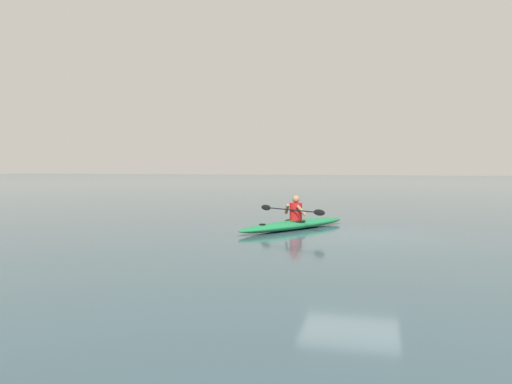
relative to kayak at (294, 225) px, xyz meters
name	(u,v)px	position (x,y,z in m)	size (l,w,h in m)	color
ground_plane	(351,237)	(-1.66, 1.06, -0.13)	(160.00, 160.00, 0.00)	#334C56
kayak	(294,225)	(0.00, 0.00, 0.00)	(2.84, 3.91, 0.26)	#19723F
kayaker	(295,210)	(-0.02, -0.04, 0.42)	(2.10, 1.37, 0.71)	red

